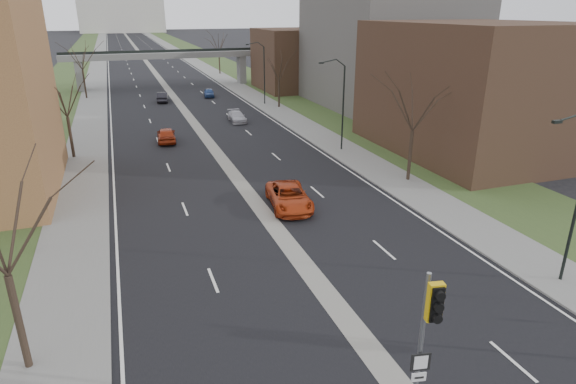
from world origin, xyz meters
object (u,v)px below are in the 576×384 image
signal_pole_median (428,328)px  car_right_far (209,93)px  car_right_near (289,197)px  car_right_mid (237,117)px  car_left_far (162,97)px  car_left_near (166,135)px

signal_pole_median → car_right_far: signal_pole_median is taller
car_right_near → car_right_far: bearing=93.6°
car_right_mid → signal_pole_median: bearing=-95.4°
signal_pole_median → car_right_far: 66.97m
signal_pole_median → car_right_far: bearing=96.2°
signal_pole_median → car_left_far: bearing=102.6°
car_right_near → car_right_mid: 28.25m
car_right_mid → car_right_far: (0.17, 19.15, 0.02)m
signal_pole_median → car_right_far: (5.78, 66.64, -3.32)m
car_left_near → car_right_mid: size_ratio=1.04×
car_left_near → car_right_mid: car_left_near is taller
car_left_near → car_right_near: size_ratio=0.81×
car_left_near → car_right_near: bearing=110.6°
signal_pole_median → car_right_mid: 47.93m
car_left_far → signal_pole_median: bearing=98.8°
signal_pole_median → car_right_far: size_ratio=1.49×
car_right_near → car_right_far: car_right_near is taller
signal_pole_median → car_right_near: (2.44, 19.41, -3.18)m
car_right_mid → car_left_near: bearing=-141.7°
signal_pole_median → car_left_near: 40.76m
car_right_far → signal_pole_median: bearing=-87.0°
signal_pole_median → car_right_mid: bearing=94.4°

